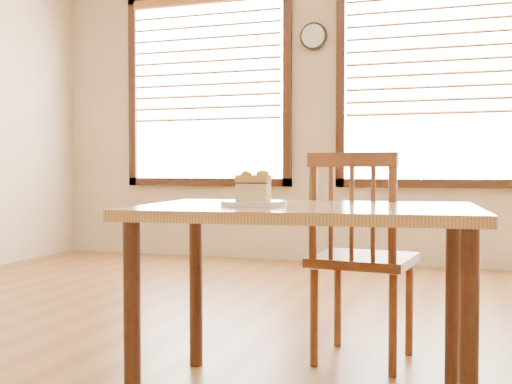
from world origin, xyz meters
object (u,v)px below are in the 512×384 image
Objects in this scene: cafe_table_main at (307,230)px; cafe_chair_main at (361,256)px; wall_clock at (314,36)px; cake_slice at (254,186)px; plate at (253,204)px.

cafe_chair_main reaches higher than cafe_table_main.
wall_clock is 4.01m from cake_slice.
cafe_chair_main is 0.77m from plate.
plate is at bearing -156.18° from cafe_table_main.
wall_clock is 3.62m from cafe_chair_main.
wall_clock is 0.27× the size of cafe_chair_main.
cafe_table_main is at bearing 29.32° from plate.
cafe_table_main is at bearing 84.39° from cafe_chair_main.
plate is at bearing 72.06° from cafe_chair_main.
cafe_chair_main is 7.15× the size of cake_slice.
cafe_chair_main is (0.11, 0.56, -0.17)m from cafe_table_main.
cafe_table_main is 0.26m from cake_slice.
cake_slice is (-0.29, -0.66, 0.33)m from cafe_chair_main.
cafe_chair_main is 4.01× the size of plate.
cafe_table_main is 1.37× the size of cafe_chair_main.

